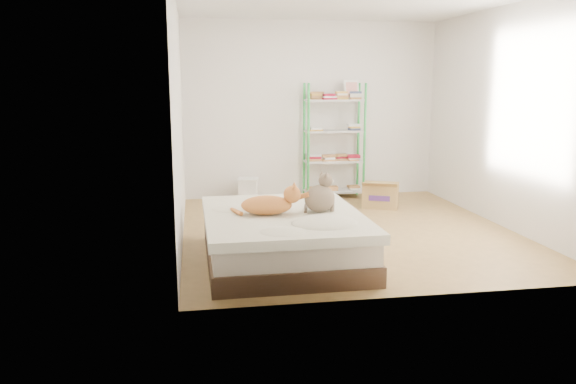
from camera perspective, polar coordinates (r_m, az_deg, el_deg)
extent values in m
cube|color=#B0894E|center=(6.65, 6.02, -3.87)|extent=(3.80, 4.20, 0.01)
cube|color=silver|center=(8.48, 2.39, 8.32)|extent=(3.80, 0.01, 2.60)
cube|color=silver|center=(4.46, 13.57, 5.50)|extent=(3.80, 0.01, 2.60)
cube|color=silver|center=(6.20, -11.03, 7.10)|extent=(0.01, 4.20, 2.60)
cube|color=silver|center=(7.19, 21.11, 7.09)|extent=(0.01, 4.20, 2.60)
cube|color=brown|center=(5.50, -0.52, -6.05)|extent=(1.48, 1.84, 0.18)
cube|color=#EFE0C6|center=(5.44, -0.52, -4.12)|extent=(1.43, 1.78, 0.20)
cube|color=white|center=(5.40, -0.52, -2.62)|extent=(1.51, 1.88, 0.09)
cylinder|color=green|center=(8.12, 2.08, 5.01)|extent=(0.04, 0.04, 1.70)
cylinder|color=green|center=(8.43, 1.65, 5.24)|extent=(0.04, 0.04, 1.70)
cylinder|color=green|center=(8.33, 7.78, 5.07)|extent=(0.04, 0.04, 1.70)
cylinder|color=green|center=(8.63, 7.15, 5.29)|extent=(0.04, 0.04, 1.70)
cube|color=silver|center=(8.48, 4.61, 0.11)|extent=(0.86, 0.34, 0.02)
cube|color=silver|center=(8.40, 4.66, 3.12)|extent=(0.86, 0.34, 0.02)
cube|color=silver|center=(8.35, 4.71, 6.18)|extent=(0.86, 0.34, 0.02)
cube|color=silver|center=(8.33, 4.76, 9.27)|extent=(0.86, 0.34, 0.02)
cube|color=maroon|center=(8.40, 2.63, 0.43)|extent=(0.20, 0.16, 0.09)
cube|color=maroon|center=(8.47, 4.62, 0.49)|extent=(0.20, 0.16, 0.09)
cube|color=maroon|center=(8.54, 6.57, 0.55)|extent=(0.20, 0.16, 0.09)
cube|color=maroon|center=(8.33, 2.66, 3.48)|extent=(0.20, 0.16, 0.09)
cube|color=maroon|center=(8.37, 4.00, 3.50)|extent=(0.20, 0.16, 0.09)
cube|color=maroon|center=(8.42, 5.33, 3.52)|extent=(0.20, 0.16, 0.09)
cube|color=maroon|center=(8.47, 6.64, 3.55)|extent=(0.20, 0.16, 0.09)
cube|color=maroon|center=(8.28, 2.69, 6.56)|extent=(0.20, 0.16, 0.09)
cube|color=maroon|center=(8.43, 6.71, 6.58)|extent=(0.20, 0.16, 0.09)
cube|color=maroon|center=(8.26, 2.72, 9.68)|extent=(0.20, 0.16, 0.09)
cube|color=maroon|center=(8.30, 4.09, 9.67)|extent=(0.20, 0.16, 0.09)
cube|color=maroon|center=(8.35, 5.44, 9.66)|extent=(0.20, 0.16, 0.09)
cube|color=maroon|center=(8.40, 6.78, 9.64)|extent=(0.20, 0.16, 0.09)
cube|color=white|center=(8.44, 6.47, 10.30)|extent=(0.22, 0.09, 0.28)
cube|color=#E94135|center=(8.43, 6.49, 10.30)|extent=(0.17, 0.06, 0.21)
cube|color=#AF874E|center=(7.90, 9.39, -0.32)|extent=(0.59, 0.54, 0.33)
cube|color=#4F2C7E|center=(7.77, 10.36, -0.60)|extent=(0.26, 0.12, 0.07)
cube|color=#AF874E|center=(7.71, 9.84, 0.64)|extent=(0.49, 0.32, 0.11)
cube|color=white|center=(8.22, -4.07, 0.16)|extent=(0.30, 0.28, 0.31)
cube|color=white|center=(8.19, -4.09, 1.32)|extent=(0.34, 0.31, 0.03)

